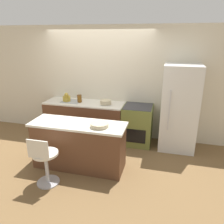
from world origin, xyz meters
TOP-DOWN VIEW (x-y plane):
  - ground_plane at (0.00, 0.00)m, footprint 14.00×14.00m
  - wall_back at (0.00, 0.68)m, footprint 8.00×0.06m
  - back_counter at (-0.28, 0.34)m, footprint 1.87×0.63m
  - kitchen_island at (0.08, -0.90)m, footprint 1.74×0.60m
  - oven_range at (0.99, 0.33)m, footprint 0.65×0.64m
  - refrigerator at (1.86, 0.32)m, footprint 0.74×0.67m
  - stool_chair at (-0.25, -1.54)m, footprint 0.42×0.42m
  - kettle at (-0.72, 0.31)m, footprint 0.18×0.18m
  - mixing_bowl at (0.25, 0.31)m, footprint 0.25×0.25m
  - canister_jar at (-0.39, 0.31)m, footprint 0.11×0.11m
  - fruit_bowl at (0.51, -0.96)m, footprint 0.32×0.32m

SIDE VIEW (x-z plane):
  - ground_plane at x=0.00m, z-range 0.00..0.00m
  - stool_chair at x=-0.25m, z-range -0.02..0.87m
  - back_counter at x=-0.28m, z-range 0.00..0.89m
  - kitchen_island at x=0.08m, z-range 0.00..0.88m
  - oven_range at x=0.99m, z-range 0.00..0.89m
  - refrigerator at x=1.86m, z-range 0.00..1.83m
  - fruit_bowl at x=0.51m, z-range 0.88..0.95m
  - mixing_bowl at x=0.25m, z-range 0.89..0.98m
  - kettle at x=-0.72m, z-range 0.87..1.07m
  - canister_jar at x=-0.39m, z-range 0.89..1.06m
  - wall_back at x=0.00m, z-range 0.00..2.60m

